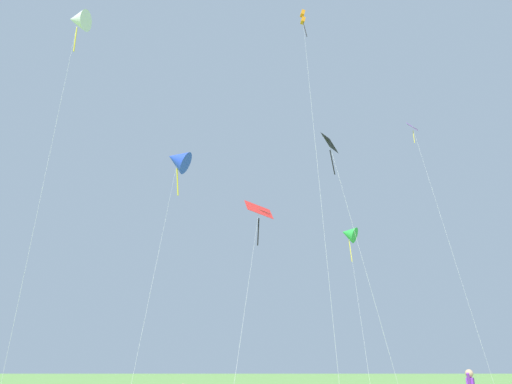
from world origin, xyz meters
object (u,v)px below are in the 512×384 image
Objects in this scene: kite_orange_box at (305,21)px; kite_green_small at (351,234)px; kite_purple_streamer at (419,140)px; kite_black_large at (334,152)px; kite_red_high at (260,217)px; kite_blue_delta at (179,160)px; kite_white_distant at (80,21)px.

kite_green_small is at bearing 63.22° from kite_orange_box.
kite_purple_streamer is at bearing 43.87° from kite_orange_box.
kite_black_large is 18.39m from kite_purple_streamer.
kite_green_small is 1.01× the size of kite_red_high.
kite_red_high is at bearing 159.37° from kite_orange_box.
kite_red_high is (6.58, -3.07, -5.80)m from kite_blue_delta.
kite_white_distant is 0.91× the size of kite_orange_box.
kite_red_high is at bearing 152.78° from kite_black_large.
kite_white_distant reaches higher than kite_green_small.
kite_green_small is 0.46× the size of kite_orange_box.
kite_orange_box is (-12.21, -11.74, 4.80)m from kite_purple_streamer.
kite_green_small is (-8.14, -3.67, -10.58)m from kite_purple_streamer.
kite_green_small is at bearing -155.74° from kite_purple_streamer.
kite_purple_streamer reaches higher than kite_blue_delta.
kite_white_distant is at bearing -162.23° from kite_red_high.
kite_black_large is at bearing -40.69° from kite_orange_box.
kite_black_large is at bearing -105.78° from kite_green_small.
kite_white_distant is at bearing -152.34° from kite_green_small.
kite_blue_delta reaches higher than kite_green_small.
kite_blue_delta is 0.65× the size of kite_orange_box.
kite_orange_box is at bearing -20.63° from kite_red_high.
kite_black_large reaches higher than kite_green_small.
kite_black_large is 0.91× the size of kite_blue_delta.
kite_red_high is at bearing 17.77° from kite_white_distant.
kite_black_large is 1.30× the size of kite_red_high.
kite_red_high is (-15.83, -10.38, -11.14)m from kite_purple_streamer.
kite_blue_delta is at bearing 156.53° from kite_orange_box.
kite_green_small is at bearing 14.34° from kite_blue_delta.
kite_black_large is 20.80m from kite_white_distant.
kite_purple_streamer is at bearing 24.26° from kite_green_small.
kite_white_distant is (-18.23, -1.62, 9.88)m from kite_black_large.
kite_orange_box is at bearing 9.68° from kite_white_distant.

